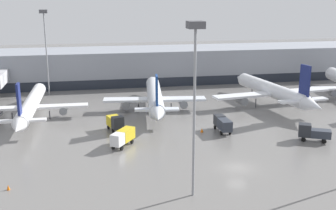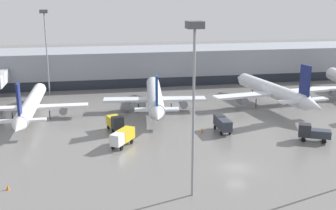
% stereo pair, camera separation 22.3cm
% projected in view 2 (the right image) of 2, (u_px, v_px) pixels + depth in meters
% --- Properties ---
extents(ground_plane, '(320.00, 320.00, 0.00)m').
position_uv_depth(ground_plane, '(237.00, 168.00, 57.99)').
color(ground_plane, slate).
extents(terminal_building, '(160.00, 26.78, 9.00)m').
position_uv_depth(terminal_building, '(160.00, 65.00, 115.71)').
color(terminal_building, gray).
rests_on(terminal_building, ground_plane).
extents(parked_jet_0, '(21.07, 33.61, 9.49)m').
position_uv_depth(parked_jet_0, '(155.00, 97.00, 85.83)').
color(parked_jet_0, silver).
rests_on(parked_jet_0, ground_plane).
extents(parked_jet_3, '(21.46, 33.62, 9.34)m').
position_uv_depth(parked_jet_3, '(31.00, 105.00, 80.28)').
color(parked_jet_3, white).
rests_on(parked_jet_3, ground_plane).
extents(parked_jet_4, '(27.23, 32.23, 10.39)m').
position_uv_depth(parked_jet_4, '(273.00, 91.00, 89.89)').
color(parked_jet_4, silver).
rests_on(parked_jet_4, ground_plane).
extents(service_truck_0, '(5.32, 3.87, 2.78)m').
position_uv_depth(service_truck_0, '(313.00, 132.00, 68.29)').
color(service_truck_0, '#2D333D').
rests_on(service_truck_0, ground_plane).
extents(service_truck_1, '(1.91, 5.41, 2.56)m').
position_uv_depth(service_truck_1, '(223.00, 123.00, 72.85)').
color(service_truck_1, '#2D333D').
rests_on(service_truck_1, ground_plane).
extents(service_truck_2, '(4.30, 5.26, 2.55)m').
position_uv_depth(service_truck_2, '(123.00, 136.00, 66.00)').
color(service_truck_2, gold).
rests_on(service_truck_2, ground_plane).
extents(service_truck_3, '(2.99, 4.24, 2.80)m').
position_uv_depth(service_truck_3, '(115.00, 122.00, 73.63)').
color(service_truck_3, gold).
rests_on(service_truck_3, ground_plane).
extents(traffic_cone_1, '(0.51, 0.51, 0.77)m').
position_uv_depth(traffic_cone_1, '(202.00, 130.00, 72.97)').
color(traffic_cone_1, orange).
rests_on(traffic_cone_1, ground_plane).
extents(traffic_cone_2, '(0.39, 0.39, 0.69)m').
position_uv_depth(traffic_cone_2, '(8.00, 187.00, 51.40)').
color(traffic_cone_2, orange).
rests_on(traffic_cone_2, ground_plane).
extents(apron_light_mast_1, '(1.80, 1.80, 19.88)m').
position_uv_depth(apron_light_mast_1, '(45.00, 29.00, 96.54)').
color(apron_light_mast_1, gray).
rests_on(apron_light_mast_1, ground_plane).
extents(apron_light_mast_5, '(1.80, 1.80, 20.40)m').
position_uv_depth(apron_light_mast_5, '(194.00, 63.00, 46.10)').
color(apron_light_mast_5, gray).
rests_on(apron_light_mast_5, ground_plane).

